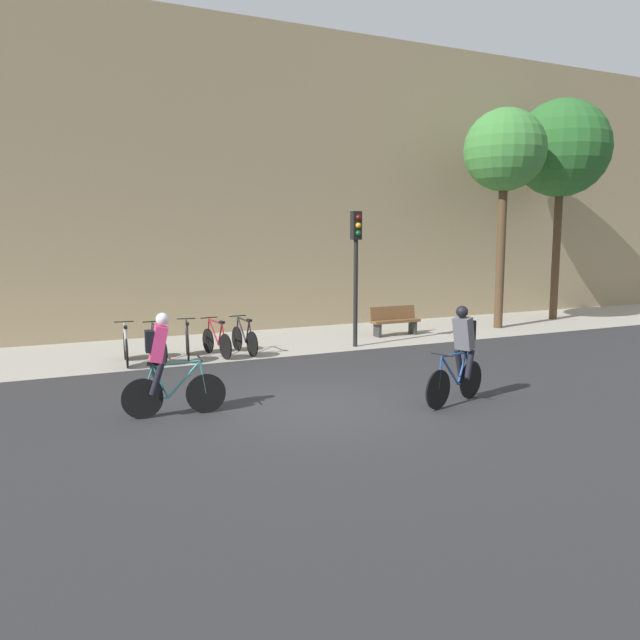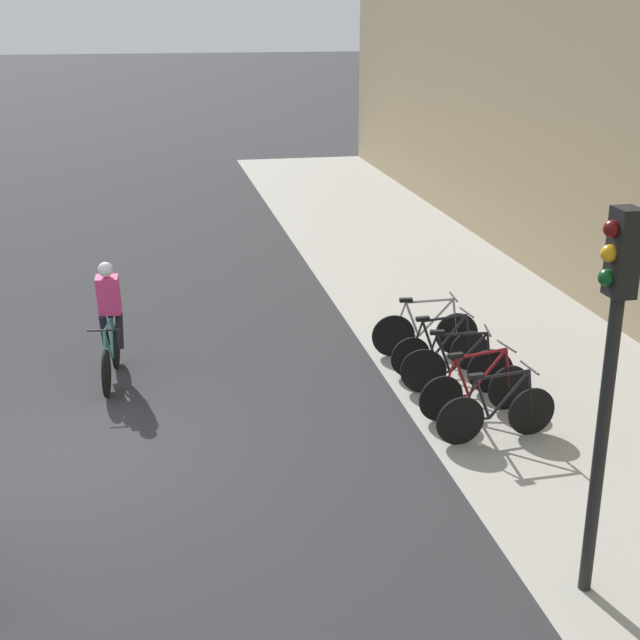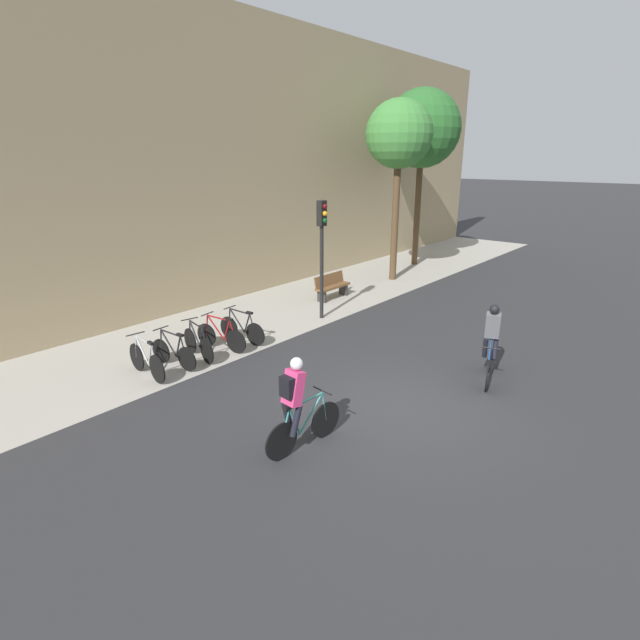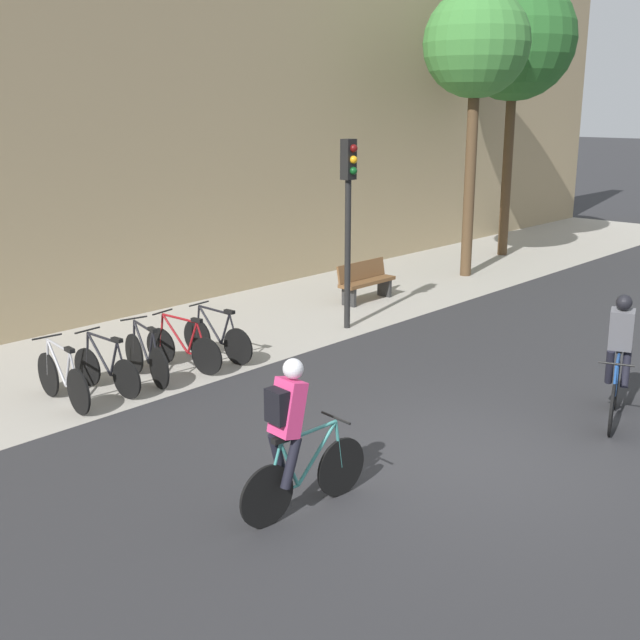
{
  "view_description": "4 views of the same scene",
  "coord_description": "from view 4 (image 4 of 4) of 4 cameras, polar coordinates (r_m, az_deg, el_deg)",
  "views": [
    {
      "loc": [
        -4.58,
        -9.89,
        3.08
      ],
      "look_at": [
        1.06,
        1.96,
        1.27
      ],
      "focal_mm": 35.0,
      "sensor_mm": 36.0,
      "label": 1
    },
    {
      "loc": [
        10.14,
        1.15,
        5.26
      ],
      "look_at": [
        0.22,
        3.13,
        1.68
      ],
      "focal_mm": 50.0,
      "sensor_mm": 36.0,
      "label": 2
    },
    {
      "loc": [
        -8.2,
        -4.66,
        4.99
      ],
      "look_at": [
        -0.03,
        2.09,
        1.48
      ],
      "focal_mm": 28.0,
      "sensor_mm": 36.0,
      "label": 3
    },
    {
      "loc": [
        -8.17,
        -5.0,
        4.32
      ],
      "look_at": [
        -0.98,
        1.58,
        1.7
      ],
      "focal_mm": 45.0,
      "sensor_mm": 36.0,
      "label": 4
    }
  ],
  "objects": [
    {
      "name": "cyclist_pink",
      "position": [
        8.58,
        -1.94,
        -8.13
      ],
      "size": [
        1.75,
        0.48,
        1.79
      ],
      "color": "black",
      "rests_on": "ground"
    },
    {
      "name": "street_tree_1",
      "position": [
        24.23,
        13.69,
        18.8
      ],
      "size": [
        3.4,
        3.4,
        7.8
      ],
      "color": "#4C3823",
      "rests_on": "ground"
    },
    {
      "name": "parked_bike_0",
      "position": [
        12.45,
        -17.83,
        -4.02
      ],
      "size": [
        0.46,
        1.7,
        0.98
      ],
      "color": "black",
      "rests_on": "ground"
    },
    {
      "name": "parked_bike_1",
      "position": [
        12.82,
        -14.95,
        -3.36
      ],
      "size": [
        0.46,
        1.57,
        0.94
      ],
      "color": "black",
      "rests_on": "ground"
    },
    {
      "name": "parked_bike_2",
      "position": [
        13.2,
        -12.26,
        -2.58
      ],
      "size": [
        0.49,
        1.6,
        0.97
      ],
      "color": "black",
      "rests_on": "ground"
    },
    {
      "name": "bench",
      "position": [
        18.18,
        3.26,
        2.8
      ],
      "size": [
        1.59,
        0.44,
        0.89
      ],
      "color": "brown",
      "rests_on": "ground"
    },
    {
      "name": "parked_bike_4",
      "position": [
        14.07,
        -7.32,
        -1.28
      ],
      "size": [
        0.46,
        1.64,
        0.96
      ],
      "color": "black",
      "rests_on": "ground"
    },
    {
      "name": "ground",
      "position": [
        10.5,
        10.14,
        -9.48
      ],
      "size": [
        200.0,
        200.0,
        0.0
      ],
      "primitive_type": "plane",
      "color": "#2B2B2D"
    },
    {
      "name": "street_tree_0",
      "position": [
        20.95,
        11.05,
        18.57
      ],
      "size": [
        2.62,
        2.62,
        7.07
      ],
      "color": "#4C3823",
      "rests_on": "ground"
    },
    {
      "name": "building_facade",
      "position": [
        16.47,
        -18.57,
        16.05
      ],
      "size": [
        44.0,
        0.6,
        9.64
      ],
      "primitive_type": "cube",
      "color": "#9E8966",
      "rests_on": "ground"
    },
    {
      "name": "cyclist_grey",
      "position": [
        12.01,
        20.49,
        -2.24
      ],
      "size": [
        1.69,
        0.69,
        1.8
      ],
      "color": "black",
      "rests_on": "ground"
    },
    {
      "name": "traffic_light_pole",
      "position": [
        15.55,
        2.05,
        8.55
      ],
      "size": [
        0.26,
        0.3,
        3.7
      ],
      "color": "black",
      "rests_on": "ground"
    },
    {
      "name": "kerb_strip",
      "position": [
        14.94,
        -12.21,
        -2.08
      ],
      "size": [
        44.0,
        4.5,
        0.01
      ],
      "primitive_type": "cube",
      "color": "#A39E93",
      "rests_on": "ground"
    },
    {
      "name": "parked_bike_3",
      "position": [
        13.62,
        -9.7,
        -1.93
      ],
      "size": [
        0.46,
        1.66,
        0.95
      ],
      "color": "black",
      "rests_on": "ground"
    }
  ]
}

